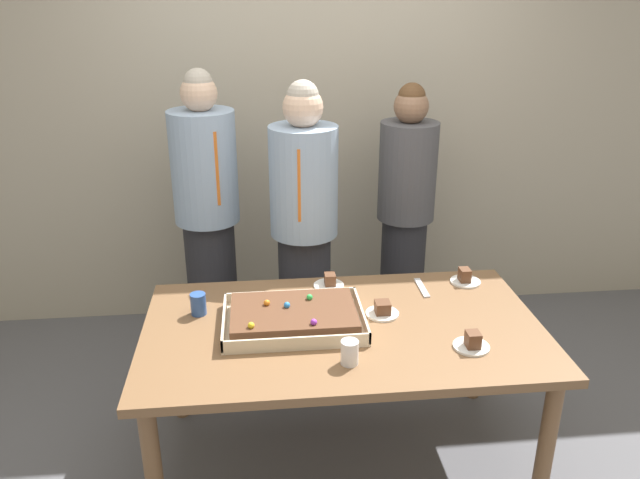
{
  "coord_description": "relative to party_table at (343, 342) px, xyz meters",
  "views": [
    {
      "loc": [
        -0.35,
        -2.34,
        2.1
      ],
      "look_at": [
        -0.09,
        0.15,
        1.07
      ],
      "focal_mm": 34.85,
      "sensor_mm": 36.0,
      "label": 1
    }
  ],
  "objects": [
    {
      "name": "ground_plane",
      "position": [
        0.0,
        0.0,
        -0.65
      ],
      "size": [
        12.0,
        12.0,
        0.0
      ],
      "primitive_type": "plane",
      "color": "#5B5B60"
    },
    {
      "name": "interior_back_panel",
      "position": [
        0.0,
        1.6,
        0.85
      ],
      "size": [
        8.0,
        0.12,
        3.0
      ],
      "primitive_type": "cube",
      "color": "#B2A893",
      "rests_on": "ground_plane"
    },
    {
      "name": "party_table",
      "position": [
        0.0,
        0.0,
        0.0
      ],
      "size": [
        1.74,
        0.99,
        0.72
      ],
      "color": "brown",
      "rests_on": "ground_plane"
    },
    {
      "name": "sheet_cake",
      "position": [
        -0.21,
        0.03,
        0.12
      ],
      "size": [
        0.61,
        0.43,
        0.1
      ],
      "color": "beige",
      "rests_on": "party_table"
    },
    {
      "name": "plated_slice_near_left",
      "position": [
        0.19,
        0.08,
        0.1
      ],
      "size": [
        0.15,
        0.15,
        0.06
      ],
      "color": "white",
      "rests_on": "party_table"
    },
    {
      "name": "plated_slice_near_right",
      "position": [
        0.66,
        0.36,
        0.1
      ],
      "size": [
        0.15,
        0.15,
        0.08
      ],
      "color": "white",
      "rests_on": "party_table"
    },
    {
      "name": "plated_slice_far_left",
      "position": [
        -0.01,
        0.39,
        0.1
      ],
      "size": [
        0.15,
        0.15,
        0.07
      ],
      "color": "white",
      "rests_on": "party_table"
    },
    {
      "name": "plated_slice_far_right",
      "position": [
        0.5,
        -0.23,
        0.1
      ],
      "size": [
        0.15,
        0.15,
        0.08
      ],
      "color": "white",
      "rests_on": "party_table"
    },
    {
      "name": "drink_cup_nearest",
      "position": [
        -0.02,
        -0.29,
        0.13
      ],
      "size": [
        0.07,
        0.07,
        0.1
      ],
      "primitive_type": "cylinder",
      "color": "white",
      "rests_on": "party_table"
    },
    {
      "name": "drink_cup_middle",
      "position": [
        -0.63,
        0.17,
        0.13
      ],
      "size": [
        0.07,
        0.07,
        0.1
      ],
      "primitive_type": "cylinder",
      "color": "#2D5199",
      "rests_on": "party_table"
    },
    {
      "name": "cake_server_utensil",
      "position": [
        0.43,
        0.32,
        0.08
      ],
      "size": [
        0.03,
        0.2,
        0.01
      ],
      "primitive_type": "cube",
      "color": "silver",
      "rests_on": "party_table"
    },
    {
      "name": "person_serving_front",
      "position": [
        0.53,
        1.11,
        0.18
      ],
      "size": [
        0.34,
        0.34,
        1.6
      ],
      "rotation": [
        0.0,
        0.0,
        -2.18
      ],
      "color": "#28282D",
      "rests_on": "ground_plane"
    },
    {
      "name": "person_green_shirt_behind",
      "position": [
        -0.63,
        1.0,
        0.23
      ],
      "size": [
        0.36,
        0.36,
        1.71
      ],
      "rotation": [
        0.0,
        0.0,
        -1.16
      ],
      "color": "#28282D",
      "rests_on": "ground_plane"
    },
    {
      "name": "person_striped_tie_right",
      "position": [
        -0.1,
        0.81,
        0.21
      ],
      "size": [
        0.36,
        0.36,
        1.67
      ],
      "rotation": [
        0.0,
        0.0,
        -1.71
      ],
      "color": "#28282D",
      "rests_on": "ground_plane"
    }
  ]
}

